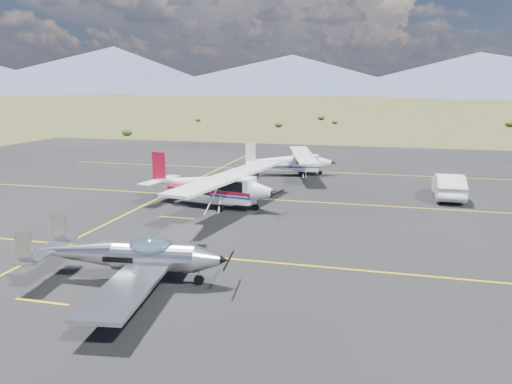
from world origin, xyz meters
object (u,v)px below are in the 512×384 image
at_px(aircraft_low_wing, 132,256).
at_px(sedan, 448,186).
at_px(aircraft_plain, 290,161).
at_px(aircraft_cessna, 212,184).

bearing_deg(aircraft_low_wing, sedan, 46.78).
distance_m(aircraft_plain, sedan, 12.56).
distance_m(aircraft_cessna, sedan, 14.79).
distance_m(aircraft_cessna, aircraft_plain, 11.78).
relative_size(aircraft_plain, sedan, 2.13).
bearing_deg(aircraft_cessna, aircraft_plain, 87.32).
bearing_deg(aircraft_cessna, aircraft_low_wing, -75.17).
bearing_deg(aircraft_plain, aircraft_low_wing, -107.96).
relative_size(aircraft_cessna, aircraft_plain, 1.17).
bearing_deg(sedan, aircraft_low_wing, 54.26).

